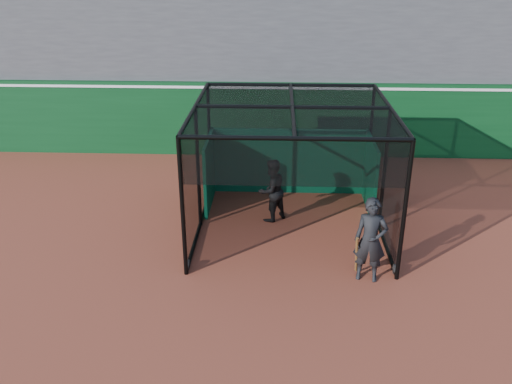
{
  "coord_description": "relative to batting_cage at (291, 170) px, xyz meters",
  "views": [
    {
      "loc": [
        0.56,
        -9.22,
        6.36
      ],
      "look_at": [
        0.1,
        2.0,
        1.4
      ],
      "focal_mm": 38.0,
      "sensor_mm": 36.0,
      "label": 1
    }
  ],
  "objects": [
    {
      "name": "ground",
      "position": [
        -0.9,
        -3.04,
        -1.55
      ],
      "size": [
        120.0,
        120.0,
        0.0
      ],
      "primitive_type": "plane",
      "color": "brown",
      "rests_on": "ground"
    },
    {
      "name": "batter",
      "position": [
        -0.46,
        0.38,
        -0.72
      ],
      "size": [
        1.02,
        1.0,
        1.65
      ],
      "primitive_type": "imported",
      "rotation": [
        0.0,
        0.0,
        3.85
      ],
      "color": "black",
      "rests_on": "ground"
    },
    {
      "name": "grandstand",
      "position": [
        -0.9,
        9.23,
        2.93
      ],
      "size": [
        50.0,
        7.85,
        8.95
      ],
      "color": "#4C4C4F",
      "rests_on": "ground"
    },
    {
      "name": "outfield_wall",
      "position": [
        -0.9,
        5.46,
        -0.26
      ],
      "size": [
        50.0,
        0.5,
        2.5
      ],
      "color": "#0B3D19",
      "rests_on": "ground"
    },
    {
      "name": "batting_cage",
      "position": [
        0.0,
        0.0,
        0.0
      ],
      "size": [
        4.61,
        4.71,
        3.11
      ],
      "color": "black",
      "rests_on": "ground"
    },
    {
      "name": "on_deck_player",
      "position": [
        1.62,
        -2.34,
        -0.62
      ],
      "size": [
        0.75,
        0.56,
        1.86
      ],
      "color": "black",
      "rests_on": "ground"
    }
  ]
}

